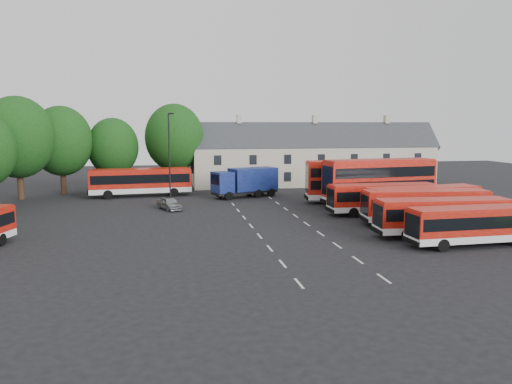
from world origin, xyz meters
TOP-DOWN VIEW (x-y plane):
  - ground at (0.00, 0.00)m, footprint 140.00×140.00m
  - lane_markings at (2.50, 2.00)m, footprint 5.15×33.80m
  - treeline at (-20.74, 19.36)m, footprint 29.92×32.59m
  - terrace_houses at (14.00, 30.00)m, footprint 35.70×7.13m
  - bus_row_a at (14.75, -7.90)m, footprint 10.18×2.71m
  - bus_row_b at (14.04, -4.75)m, footprint 10.71×3.05m
  - bus_row_c at (15.05, -0.15)m, footprint 11.03×3.40m
  - bus_row_d at (15.86, 1.85)m, footprint 11.18×3.75m
  - bus_row_e at (13.52, 5.23)m, footprint 10.62×2.52m
  - bus_dd_south at (15.30, 10.11)m, footprint 12.55×4.39m
  - bus_dd_north at (13.89, 12.58)m, footprint 11.74×4.13m
  - bus_north at (-10.27, 21.92)m, footprint 12.24×3.92m
  - box_truck at (2.24, 19.17)m, footprint 8.37×5.17m
  - silver_car at (-6.90, 11.75)m, footprint 2.94×4.18m
  - lamppost at (-6.75, 18.64)m, footprint 0.69×0.44m

SIDE VIEW (x-z plane):
  - ground at x=0.00m, z-range 0.00..0.00m
  - lane_markings at x=2.50m, z-range 0.00..0.01m
  - silver_car at x=-6.90m, z-range 0.00..1.32m
  - bus_row_a at x=14.75m, z-range 0.29..3.14m
  - bus_row_b at x=14.04m, z-range 0.30..3.30m
  - bus_row_e at x=13.52m, z-range 0.30..3.30m
  - bus_row_c at x=15.05m, z-range 0.31..3.38m
  - bus_row_d at x=15.86m, z-range 0.31..3.41m
  - box_truck at x=2.24m, z-range 0.22..3.72m
  - bus_north at x=-10.27m, z-range 0.34..3.75m
  - bus_dd_north at x=13.89m, z-range 0.33..5.04m
  - bus_dd_south at x=15.30m, z-range 0.35..5.39m
  - terrace_houses at x=14.00m, z-range -1.17..8.89m
  - lamppost at x=-6.75m, z-range 0.34..10.38m
  - treeline at x=-20.74m, z-range 0.68..12.69m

